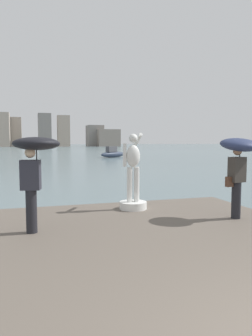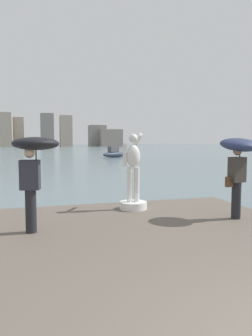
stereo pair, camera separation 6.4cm
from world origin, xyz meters
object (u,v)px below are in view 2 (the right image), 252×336
statue_white_figure (133,183)px  boat_far (115,153)px  onlooker_left (34,158)px  onlooker_right (239,155)px

statue_white_figure → boat_far: bearing=76.3°
statue_white_figure → boat_far: (8.55, 34.98, -0.57)m
onlooker_left → boat_far: bearing=73.0°
onlooker_left → onlooker_right: size_ratio=0.99×
onlooker_left → onlooker_right: (4.70, -0.14, -0.00)m
boat_far → statue_white_figure: bearing=-103.7°
statue_white_figure → onlooker_left: bearing=-148.9°
statue_white_figure → boat_far: 36.01m
statue_white_figure → onlooker_right: (2.11, -1.70, 0.80)m
statue_white_figure → onlooker_left: (-2.60, -1.57, 0.80)m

